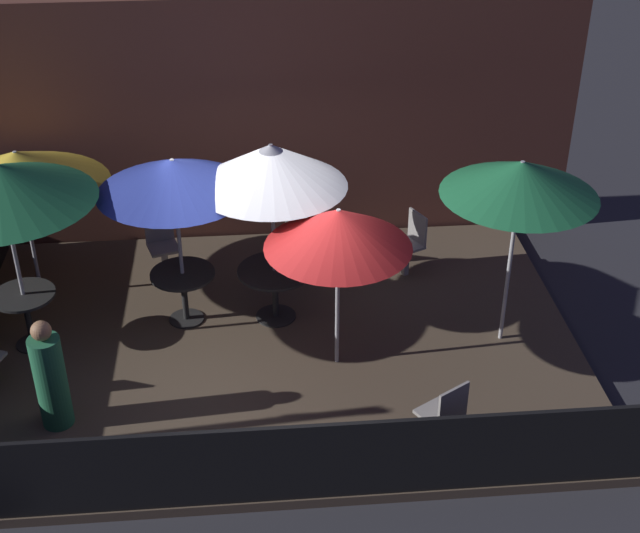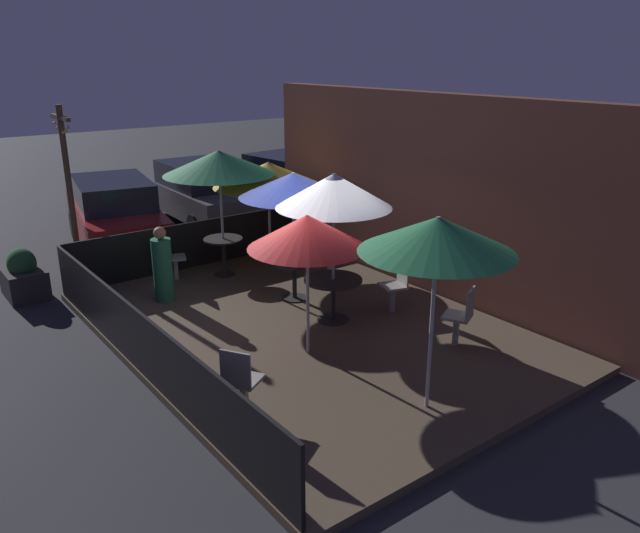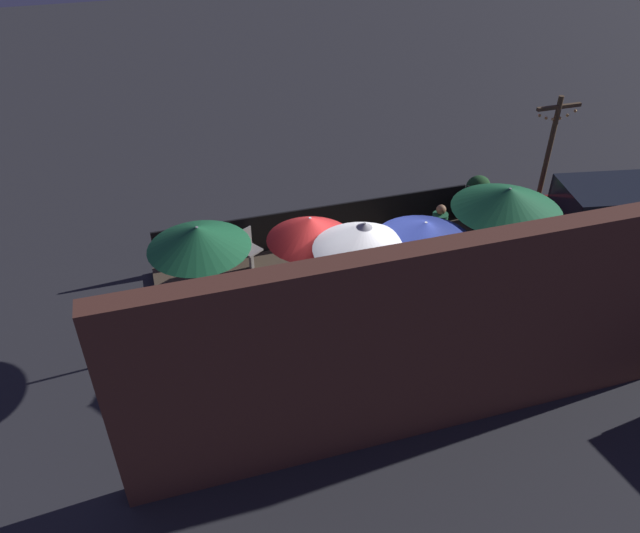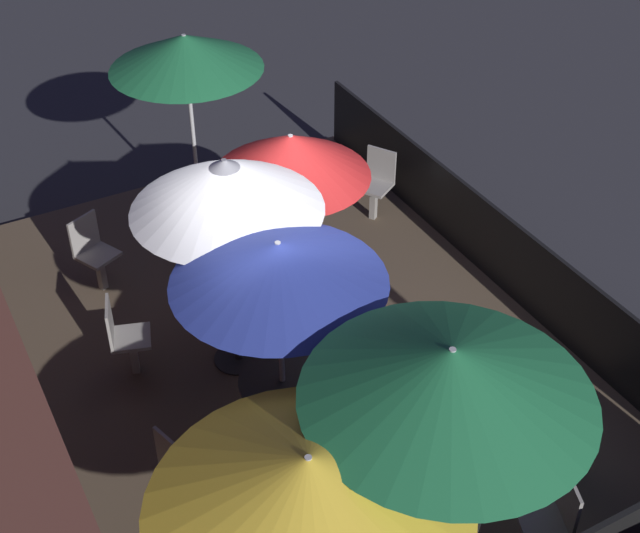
% 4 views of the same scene
% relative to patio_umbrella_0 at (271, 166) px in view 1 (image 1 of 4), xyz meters
% --- Properties ---
extents(ground_plane, '(60.00, 60.00, 0.00)m').
position_rel_patio_umbrella_0_xyz_m(ground_plane, '(-0.10, -0.52, -2.31)').
color(ground_plane, '#2D2D33').
extents(patio_deck, '(7.74, 5.53, 0.12)m').
position_rel_patio_umbrella_0_xyz_m(patio_deck, '(-0.10, -0.52, -2.25)').
color(patio_deck, brown).
rests_on(patio_deck, ground_plane).
extents(building_wall, '(9.34, 0.36, 3.70)m').
position_rel_patio_umbrella_0_xyz_m(building_wall, '(-0.10, 2.48, -0.46)').
color(building_wall, brown).
rests_on(building_wall, ground_plane).
extents(fence_front, '(7.54, 0.05, 0.95)m').
position_rel_patio_umbrella_0_xyz_m(fence_front, '(-0.10, -3.24, -1.71)').
color(fence_front, black).
rests_on(fence_front, patio_deck).
extents(patio_umbrella_0, '(1.85, 1.85, 2.46)m').
position_rel_patio_umbrella_0_xyz_m(patio_umbrella_0, '(0.00, 0.00, 0.00)').
color(patio_umbrella_0, '#B2B2B7').
rests_on(patio_umbrella_0, patio_deck).
extents(patio_umbrella_1, '(2.15, 2.15, 2.49)m').
position_rel_patio_umbrella_0_xyz_m(patio_umbrella_1, '(-3.08, -0.34, 0.06)').
color(patio_umbrella_1, '#B2B2B7').
rests_on(patio_umbrella_1, patio_deck).
extents(patio_umbrella_2, '(1.89, 1.89, 2.30)m').
position_rel_patio_umbrella_0_xyz_m(patio_umbrella_2, '(-1.17, 0.04, -0.10)').
color(patio_umbrella_2, '#B2B2B7').
rests_on(patio_umbrella_2, patio_deck).
extents(patio_umbrella_3, '(1.84, 1.84, 2.46)m').
position_rel_patio_umbrella_0_xyz_m(patio_umbrella_3, '(2.83, -0.73, 0.06)').
color(patio_umbrella_3, '#B2B2B7').
rests_on(patio_umbrella_3, patio_deck).
extents(patio_umbrella_4, '(2.28, 2.28, 2.13)m').
position_rel_patio_umbrella_0_xyz_m(patio_umbrella_4, '(-3.18, 0.82, -0.31)').
color(patio_umbrella_4, '#B2B2B7').
rests_on(patio_umbrella_4, patio_deck).
extents(patio_umbrella_5, '(1.70, 1.70, 2.10)m').
position_rel_patio_umbrella_0_xyz_m(patio_umbrella_5, '(0.70, -1.03, -0.33)').
color(patio_umbrella_5, '#B2B2B7').
rests_on(patio_umbrella_5, patio_deck).
extents(dining_table_0, '(0.96, 0.96, 0.73)m').
position_rel_patio_umbrella_0_xyz_m(dining_table_0, '(0.00, 0.00, -1.61)').
color(dining_table_0, black).
rests_on(dining_table_0, patio_deck).
extents(dining_table_1, '(0.77, 0.77, 0.76)m').
position_rel_patio_umbrella_0_xyz_m(dining_table_1, '(-3.08, -0.34, -1.60)').
color(dining_table_1, black).
rests_on(dining_table_1, patio_deck).
extents(dining_table_2, '(0.83, 0.83, 0.72)m').
position_rel_patio_umbrella_0_xyz_m(dining_table_2, '(-1.17, 0.04, -1.62)').
color(dining_table_2, black).
rests_on(dining_table_2, patio_deck).
extents(patio_chair_0, '(0.53, 0.53, 0.93)m').
position_rel_patio_umbrella_0_xyz_m(patio_chair_0, '(1.93, 0.93, -1.68)').
color(patio_chair_0, gray).
rests_on(patio_chair_0, patio_deck).
extents(patio_chair_1, '(0.55, 0.55, 0.94)m').
position_rel_patio_umbrella_0_xyz_m(patio_chair_1, '(1.65, -2.71, -1.67)').
color(patio_chair_1, gray).
rests_on(patio_chair_1, patio_deck).
extents(patio_chair_2, '(0.51, 0.51, 0.93)m').
position_rel_patio_umbrella_0_xyz_m(patio_chair_2, '(0.36, 1.09, -1.68)').
color(patio_chair_2, gray).
rests_on(patio_chair_2, patio_deck).
extents(patio_chair_3, '(0.50, 0.50, 0.95)m').
position_rel_patio_umbrella_0_xyz_m(patio_chair_3, '(-1.52, 1.18, -1.67)').
color(patio_chair_3, gray).
rests_on(patio_chair_3, patio_deck).
extents(patron_0, '(0.48, 0.48, 1.37)m').
position_rel_patio_umbrella_0_xyz_m(patron_0, '(-2.52, -1.87, -1.57)').
color(patron_0, '#236642').
rests_on(patron_0, patio_deck).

